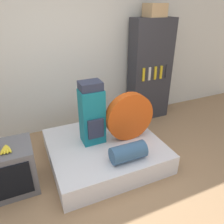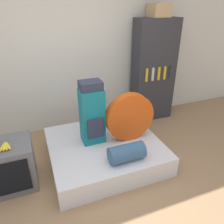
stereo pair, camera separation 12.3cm
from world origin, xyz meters
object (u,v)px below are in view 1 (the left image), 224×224
(sleeping_roll, at_px, (128,152))
(tent_bag, at_px, (129,117))
(television, at_px, (8,169))
(bookshelf, at_px, (150,71))
(cardboard_box, at_px, (155,10))
(backpack, at_px, (92,114))

(sleeping_roll, bearing_deg, tent_bag, 61.39)
(sleeping_roll, bearing_deg, television, 163.84)
(bookshelf, xyz_separation_m, cardboard_box, (0.01, 0.00, 1.02))
(television, bearing_deg, backpack, 8.75)
(tent_bag, distance_m, television, 1.65)
(backpack, height_order, bookshelf, bookshelf)
(backpack, distance_m, cardboard_box, 2.05)
(television, bearing_deg, cardboard_box, 21.42)
(backpack, bearing_deg, bookshelf, 30.07)
(backpack, distance_m, sleeping_roll, 0.70)
(sleeping_roll, distance_m, television, 1.44)
(television, height_order, cardboard_box, cardboard_box)
(backpack, relative_size, cardboard_box, 2.84)
(tent_bag, relative_size, sleeping_roll, 1.54)
(backpack, bearing_deg, television, -171.25)
(bookshelf, bearing_deg, sleeping_roll, -129.82)
(backpack, bearing_deg, cardboard_box, 30.09)
(cardboard_box, bearing_deg, sleeping_roll, -129.89)
(backpack, relative_size, sleeping_roll, 1.95)
(backpack, height_order, tent_bag, backpack)
(bookshelf, distance_m, cardboard_box, 1.02)
(television, distance_m, bookshelf, 2.79)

